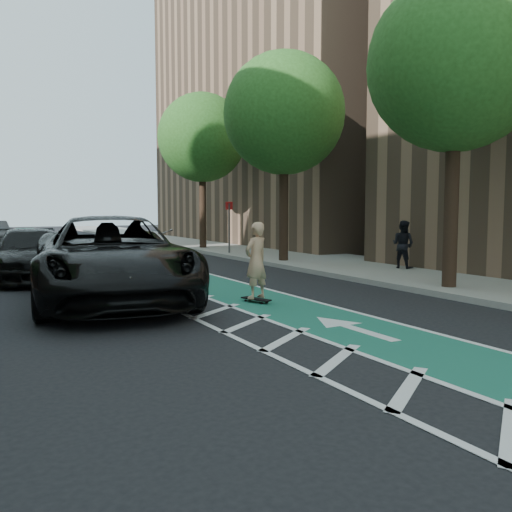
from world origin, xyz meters
TOP-DOWN VIEW (x-y plane):
  - ground at (0.00, 0.00)m, footprint 120.00×120.00m
  - bike_lane at (3.00, 10.00)m, footprint 2.00×90.00m
  - buffer_strip at (1.50, 10.00)m, footprint 1.40×90.00m
  - sidewalk_right at (9.50, 10.00)m, footprint 5.00×90.00m
  - curb_right at (7.05, 10.00)m, footprint 0.12×90.00m
  - building_right_far at (17.50, 20.00)m, footprint 14.00×22.00m
  - tree_r_b at (7.90, 0.00)m, footprint 4.20×4.20m
  - tree_r_c at (7.90, 8.00)m, footprint 4.20×4.20m
  - tree_r_d at (7.90, 16.00)m, footprint 4.20×4.20m
  - sign_post at (7.60, 12.00)m, footprint 0.35×0.08m
  - skateboard at (2.75, 0.52)m, footprint 0.45×0.81m
  - skateboarder at (2.75, 0.52)m, footprint 0.74×0.60m
  - suv_near at (-0.12, 2.34)m, footprint 4.28×7.57m
  - suv_far at (-1.31, 7.50)m, footprint 2.42×5.40m
  - pedestrian at (9.92, 3.32)m, footprint 0.80×0.92m

SIDE VIEW (x-z plane):
  - ground at x=0.00m, z-range 0.00..0.00m
  - buffer_strip at x=1.50m, z-range 0.00..0.01m
  - bike_lane at x=3.00m, z-range 0.00..0.01m
  - sidewalk_right at x=9.50m, z-range 0.00..0.15m
  - curb_right at x=7.05m, z-range 0.00..0.16m
  - skateboard at x=2.75m, z-range 0.03..0.14m
  - suv_far at x=-1.31m, z-range 0.00..1.54m
  - pedestrian at x=9.92m, z-range 0.15..1.77m
  - skateboarder at x=2.75m, z-range 0.10..1.86m
  - suv_near at x=-0.12m, z-range 0.00..2.00m
  - sign_post at x=7.60m, z-range 0.11..2.59m
  - tree_r_b at x=7.90m, z-range 1.82..9.72m
  - tree_r_c at x=7.90m, z-range 1.82..9.72m
  - tree_r_d at x=7.90m, z-range 1.82..9.72m
  - building_right_far at x=17.50m, z-range 0.00..19.00m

